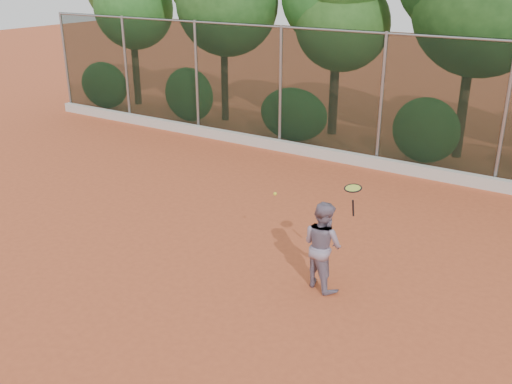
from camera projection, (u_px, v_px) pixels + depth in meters
The scene contains 6 objects.
ground at pixel (225, 277), 9.81m from camera, with size 80.00×80.00×0.00m, color #C2542D.
concrete_curb at pixel (374, 162), 15.10m from camera, with size 24.00×0.20×0.30m, color beige.
tennis_player at pixel (323, 245), 9.27m from camera, with size 0.74×0.57×1.52m, color gray.
chainlink_fence at pixel (382, 97), 14.61m from camera, with size 24.09×0.09×3.50m.
tennis_racket at pixel (353, 190), 8.64m from camera, with size 0.33×0.33×0.52m.
tennis_ball_in_flight at pixel (275, 194), 9.93m from camera, with size 0.06×0.06×0.06m.
Camera 1 is at (5.06, -6.94, 4.98)m, focal length 40.00 mm.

